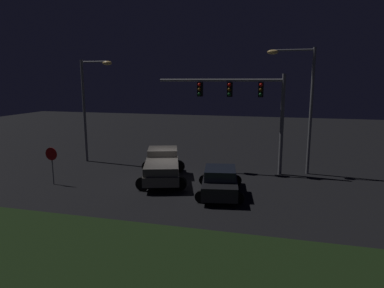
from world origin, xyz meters
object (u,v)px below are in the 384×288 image
(street_lamp_left, at_px, (90,98))
(stop_sign, at_px, (52,159))
(pickup_truck, at_px, (162,164))
(traffic_signal_gantry, at_px, (244,99))
(car_sedan, at_px, (220,181))
(street_lamp_right, at_px, (302,95))

(street_lamp_left, bearing_deg, stop_sign, -82.08)
(street_lamp_left, relative_size, stop_sign, 3.39)
(street_lamp_left, distance_m, stop_sign, 6.74)
(pickup_truck, bearing_deg, traffic_signal_gantry, -73.13)
(traffic_signal_gantry, bearing_deg, pickup_truck, -145.52)
(pickup_truck, distance_m, car_sedan, 4.32)
(car_sedan, xyz_separation_m, stop_sign, (-9.88, -0.74, 0.82))
(traffic_signal_gantry, distance_m, street_lamp_left, 11.36)
(car_sedan, height_order, stop_sign, stop_sign)
(traffic_signal_gantry, height_order, stop_sign, traffic_signal_gantry)
(traffic_signal_gantry, relative_size, stop_sign, 3.73)
(traffic_signal_gantry, relative_size, street_lamp_left, 1.10)
(traffic_signal_gantry, xyz_separation_m, street_lamp_right, (3.59, 0.63, 0.25))
(street_lamp_right, bearing_deg, pickup_truck, -155.16)
(pickup_truck, bearing_deg, street_lamp_right, -82.77)
(traffic_signal_gantry, distance_m, street_lamp_right, 3.65)
(pickup_truck, bearing_deg, car_sedan, -132.07)
(pickup_truck, height_order, street_lamp_right, street_lamp_right)
(pickup_truck, xyz_separation_m, car_sedan, (3.92, -1.78, -0.26))
(car_sedan, distance_m, stop_sign, 9.95)
(street_lamp_left, xyz_separation_m, street_lamp_right, (14.95, 0.45, 0.35))
(pickup_truck, height_order, car_sedan, pickup_truck)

